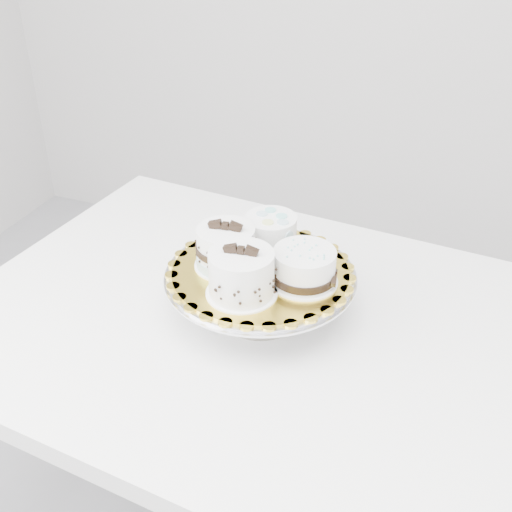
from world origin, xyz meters
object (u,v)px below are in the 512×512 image
(table, at_px, (284,360))
(cake_board, at_px, (260,271))
(cake_ribbon, at_px, (305,268))
(cake_dots, at_px, (271,234))
(cake_stand, at_px, (260,286))
(cake_swirl, at_px, (241,275))
(cake_banded, at_px, (226,249))

(table, xyz_separation_m, cake_board, (-0.05, 0.02, 0.17))
(cake_ribbon, bearing_deg, table, -169.15)
(table, relative_size, cake_dots, 10.23)
(cake_board, bearing_deg, cake_stand, 180.00)
(cake_swirl, height_order, cake_dots, cake_swirl)
(cake_dots, bearing_deg, cake_ribbon, -16.70)
(table, height_order, cake_banded, cake_banded)
(cake_banded, bearing_deg, cake_ribbon, -6.94)
(cake_dots, bearing_deg, cake_swirl, -65.44)
(table, bearing_deg, cake_swirl, -129.43)
(table, height_order, cake_swirl, cake_swirl)
(cake_board, bearing_deg, cake_banded, -173.09)
(cake_stand, relative_size, cake_ribbon, 2.68)
(table, height_order, cake_ribbon, cake_ribbon)
(cake_swirl, bearing_deg, cake_stand, 79.69)
(table, distance_m, cake_swirl, 0.23)
(cake_stand, bearing_deg, cake_board, 0.00)
(cake_swirl, xyz_separation_m, cake_banded, (-0.06, 0.07, -0.00))
(cake_banded, bearing_deg, cake_board, -0.40)
(cake_dots, bearing_deg, table, -31.11)
(cake_dots, bearing_deg, cake_banded, -102.04)
(cake_swirl, bearing_deg, cake_ribbon, 31.96)
(table, distance_m, cake_board, 0.18)
(cake_dots, xyz_separation_m, cake_ribbon, (0.09, -0.08, -0.01))
(cake_swirl, bearing_deg, cake_banded, 122.56)
(table, height_order, cake_board, cake_board)
(cake_board, bearing_deg, table, -17.85)
(table, xyz_separation_m, cake_ribbon, (0.03, 0.01, 0.20))
(cake_board, xyz_separation_m, cake_ribbon, (0.08, -0.01, 0.03))
(cake_stand, height_order, cake_swirl, cake_swirl)
(cake_swirl, height_order, cake_ribbon, cake_swirl)
(cake_stand, distance_m, cake_ribbon, 0.10)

